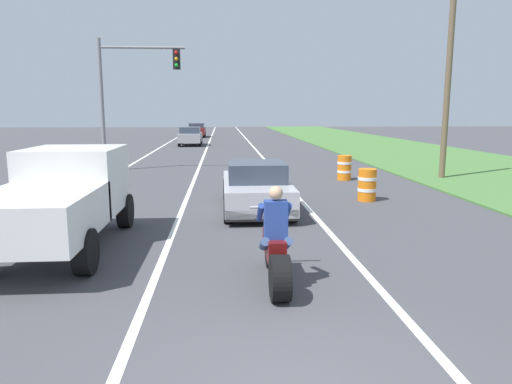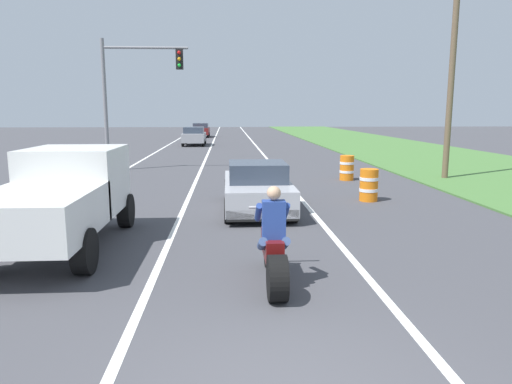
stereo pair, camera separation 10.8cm
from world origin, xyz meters
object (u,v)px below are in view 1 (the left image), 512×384
(sports_car_silver, at_px, (256,188))
(pickup_truck_left_lane_white, at_px, (62,195))
(distant_car_far_ahead, at_px, (190,136))
(construction_barrel_mid, at_px, (344,168))
(motorcycle_with_rider, at_px, (276,250))
(construction_barrel_nearest, at_px, (367,185))
(distant_car_further_ahead, at_px, (197,130))
(traffic_light_mast_near, at_px, (127,85))

(sports_car_silver, height_order, pickup_truck_left_lane_white, pickup_truck_left_lane_white)
(pickup_truck_left_lane_white, relative_size, distant_car_far_ahead, 1.20)
(construction_barrel_mid, bearing_deg, motorcycle_with_rider, -109.72)
(distant_car_far_ahead, bearing_deg, construction_barrel_mid, -69.51)
(motorcycle_with_rider, relative_size, construction_barrel_nearest, 2.21)
(motorcycle_with_rider, relative_size, distant_car_far_ahead, 0.55)
(pickup_truck_left_lane_white, relative_size, construction_barrel_mid, 4.80)
(pickup_truck_left_lane_white, distance_m, distant_car_further_ahead, 41.76)
(construction_barrel_mid, relative_size, distant_car_further_ahead, 0.25)
(sports_car_silver, distance_m, distant_car_far_ahead, 25.92)
(sports_car_silver, distance_m, pickup_truck_left_lane_white, 5.45)
(pickup_truck_left_lane_white, height_order, traffic_light_mast_near, traffic_light_mast_near)
(pickup_truck_left_lane_white, height_order, construction_barrel_mid, pickup_truck_left_lane_white)
(pickup_truck_left_lane_white, xyz_separation_m, distant_car_further_ahead, (0.52, 41.75, -0.33))
(motorcycle_with_rider, xyz_separation_m, pickup_truck_left_lane_white, (-4.04, 2.38, 0.51))
(pickup_truck_left_lane_white, relative_size, distant_car_further_ahead, 1.20)
(sports_car_silver, height_order, distant_car_far_ahead, distant_car_far_ahead)
(construction_barrel_mid, distance_m, distant_car_far_ahead, 21.44)
(pickup_truck_left_lane_white, relative_size, traffic_light_mast_near, 0.80)
(sports_car_silver, bearing_deg, traffic_light_mast_near, 119.36)
(construction_barrel_mid, xyz_separation_m, distant_car_far_ahead, (-7.50, 20.08, 0.27))
(traffic_light_mast_near, bearing_deg, motorcycle_with_rider, -71.36)
(construction_barrel_mid, bearing_deg, sports_car_silver, -125.54)
(construction_barrel_nearest, bearing_deg, traffic_light_mast_near, 137.03)
(distant_car_further_ahead, bearing_deg, distant_car_far_ahead, -89.40)
(traffic_light_mast_near, bearing_deg, construction_barrel_nearest, -42.97)
(motorcycle_with_rider, xyz_separation_m, traffic_light_mast_near, (-5.13, 15.20, 3.36))
(sports_car_silver, bearing_deg, pickup_truck_left_lane_white, -139.90)
(construction_barrel_nearest, bearing_deg, sports_car_silver, -162.27)
(sports_car_silver, xyz_separation_m, construction_barrel_mid, (4.00, 5.59, -0.13))
(distant_car_further_ahead, bearing_deg, motorcycle_with_rider, -85.44)
(traffic_light_mast_near, relative_size, distant_car_further_ahead, 1.50)
(motorcycle_with_rider, height_order, pickup_truck_left_lane_white, pickup_truck_left_lane_white)
(construction_barrel_nearest, relative_size, distant_car_far_ahead, 0.25)
(pickup_truck_left_lane_white, bearing_deg, distant_car_further_ahead, 89.29)
(construction_barrel_nearest, bearing_deg, pickup_truck_left_lane_white, -148.97)
(traffic_light_mast_near, height_order, construction_barrel_nearest, traffic_light_mast_near)
(construction_barrel_nearest, distance_m, distant_car_far_ahead, 25.54)
(construction_barrel_nearest, distance_m, distant_car_further_ahead, 37.81)
(construction_barrel_mid, bearing_deg, pickup_truck_left_lane_white, -131.87)
(motorcycle_with_rider, xyz_separation_m, construction_barrel_mid, (4.11, 11.47, -0.09))
(motorcycle_with_rider, bearing_deg, pickup_truck_left_lane_white, 149.46)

